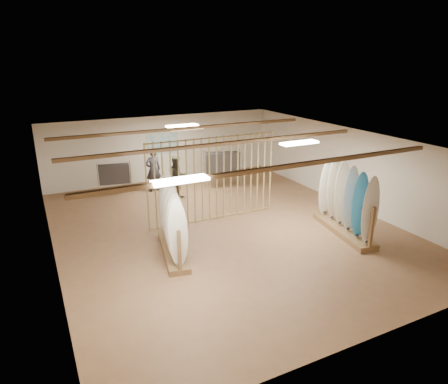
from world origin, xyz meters
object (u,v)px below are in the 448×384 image
clothing_rack_a (114,174)px  clothing_rack_b (223,163)px  rack_right (345,210)px  shopper_a (153,167)px  shopper_b (177,175)px  rack_left (172,230)px

clothing_rack_a → clothing_rack_b: size_ratio=0.84×
rack_right → clothing_rack_a: size_ratio=2.12×
shopper_a → shopper_b: shopper_a is taller
clothing_rack_a → shopper_b: 2.51m
clothing_rack_a → shopper_a: bearing=5.2°
rack_left → shopper_b: bearing=79.4°
shopper_b → shopper_a: bearing=113.0°
shopper_a → rack_left: bearing=73.7°
rack_right → shopper_a: 7.69m
clothing_rack_a → rack_right: bearing=-40.3°
rack_right → clothing_rack_b: size_ratio=1.77×
rack_left → clothing_rack_b: bearing=62.2°
shopper_a → shopper_b: (0.56, -1.28, -0.05)m
rack_right → shopper_b: size_ratio=1.49×
clothing_rack_a → clothing_rack_b: (4.22, -0.92, 0.17)m
clothing_rack_b → rack_left: bearing=-113.8°
shopper_a → shopper_b: 1.40m
rack_right → clothing_rack_b: bearing=113.1°
rack_left → clothing_rack_b: 6.10m
shopper_b → rack_right: bearing=-57.5°
clothing_rack_b → shopper_a: 2.81m
rack_left → rack_right: bearing=-0.1°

